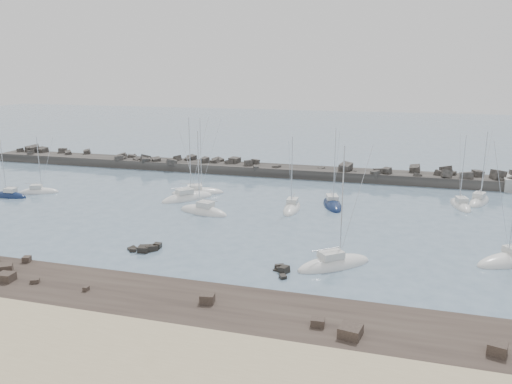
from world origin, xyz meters
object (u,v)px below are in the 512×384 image
sailboat_4 (203,212)px  sailboat_8 (460,206)px  sailboat_5 (292,209)px  sailboat_1 (10,196)px  sailboat_3 (198,193)px  sailboat_2 (187,198)px  sailboat_6 (334,265)px  sailboat_0 (39,192)px  sailboat_7 (332,205)px  sailboat_10 (479,202)px

sailboat_4 → sailboat_8: 40.46m
sailboat_5 → sailboat_8: bearing=20.0°
sailboat_1 → sailboat_3: sailboat_3 is taller
sailboat_2 → sailboat_4: (5.65, -6.75, 0.01)m
sailboat_8 → sailboat_5: bearing=-160.0°
sailboat_8 → sailboat_6: bearing=-118.0°
sailboat_0 → sailboat_6: bearing=-19.3°
sailboat_3 → sailboat_4: 12.29m
sailboat_7 → sailboat_2: bearing=-173.2°
sailboat_0 → sailboat_7: (50.54, 6.11, -0.00)m
sailboat_0 → sailboat_8: size_ratio=0.89×
sailboat_4 → sailboat_6: bearing=-35.4°
sailboat_4 → sailboat_3: bearing=116.8°
sailboat_0 → sailboat_10: (73.22, 14.54, 0.02)m
sailboat_1 → sailboat_4: sailboat_4 is taller
sailboat_4 → sailboat_5: (12.47, 5.50, -0.01)m
sailboat_1 → sailboat_10: sailboat_10 is taller
sailboat_0 → sailboat_8: (70.08, 11.21, 0.00)m
sailboat_6 → sailboat_7: bearing=98.1°
sailboat_1 → sailboat_6: 59.03m
sailboat_5 → sailboat_8: 26.86m
sailboat_2 → sailboat_5: sailboat_2 is taller
sailboat_1 → sailboat_4: bearing=0.3°
sailboat_6 → sailboat_2: bearing=140.9°
sailboat_5 → sailboat_10: (28.38, 12.51, 0.00)m
sailboat_10 → sailboat_8: bearing=-133.3°
sailboat_5 → sailboat_6: (9.24, -20.94, 0.00)m
sailboat_2 → sailboat_7: size_ratio=1.09×
sailboat_4 → sailboat_6: size_ratio=0.93×
sailboat_1 → sailboat_7: bearing=10.3°
sailboat_2 → sailboat_5: size_ratio=1.18×
sailboat_0 → sailboat_7: size_ratio=0.80×
sailboat_5 → sailboat_8: size_ratio=1.02×
sailboat_2 → sailboat_8: size_ratio=1.21×
sailboat_0 → sailboat_7: sailboat_7 is taller
sailboat_10 → sailboat_0: bearing=-168.8°
sailboat_0 → sailboat_4: size_ratio=0.80×
sailboat_1 → sailboat_3: bearing=20.5°
sailboat_2 → sailboat_3: 4.23m
sailboat_2 → sailboat_10: sailboat_2 is taller
sailboat_1 → sailboat_10: 78.31m
sailboat_1 → sailboat_6: sailboat_6 is taller
sailboat_2 → sailboat_7: 23.98m
sailboat_1 → sailboat_8: size_ratio=0.87×
sailboat_2 → sailboat_7: bearing=6.8°
sailboat_3 → sailboat_10: 46.92m
sailboat_4 → sailboat_5: sailboat_4 is taller
sailboat_6 → sailboat_7: 25.27m
sailboat_4 → sailboat_10: (40.85, 18.00, -0.00)m
sailboat_3 → sailboat_4: (5.54, -10.97, 0.03)m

